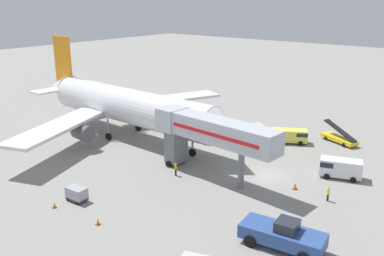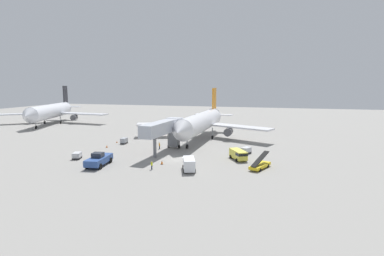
# 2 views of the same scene
# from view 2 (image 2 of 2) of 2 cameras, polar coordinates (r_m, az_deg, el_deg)

# --- Properties ---
(ground_plane) EXTENTS (300.00, 300.00, 0.00)m
(ground_plane) POSITION_cam_2_polar(r_m,az_deg,el_deg) (63.58, -3.16, -5.99)
(ground_plane) COLOR gray
(airplane_at_gate) EXTENTS (40.62, 41.18, 14.44)m
(airplane_at_gate) POSITION_cam_2_polar(r_m,az_deg,el_deg) (86.19, 1.84, 1.15)
(airplane_at_gate) COLOR silver
(airplane_at_gate) RESTS_ON ground
(jet_bridge) EXTENTS (4.49, 17.06, 7.45)m
(jet_bridge) POSITION_cam_2_polar(r_m,az_deg,el_deg) (69.42, -5.20, -0.11)
(jet_bridge) COLOR #B2B7C1
(jet_bridge) RESTS_ON ground
(pushback_tug) EXTENTS (3.76, 7.51, 2.67)m
(pushback_tug) POSITION_cam_2_polar(r_m,az_deg,el_deg) (61.24, -17.22, -5.73)
(pushback_tug) COLOR #2D4C8E
(pushback_tug) RESTS_ON ground
(belt_loader_truck) EXTENTS (3.90, 6.03, 2.90)m
(belt_loader_truck) POSITION_cam_2_polar(r_m,az_deg,el_deg) (58.11, 12.74, -6.80)
(belt_loader_truck) COLOR yellow
(belt_loader_truck) RESTS_ON ground
(service_van_outer_right) EXTENTS (3.46, 5.16, 2.28)m
(service_van_outer_right) POSITION_cam_2_polar(r_m,az_deg,el_deg) (55.48, -0.58, -6.73)
(service_van_outer_right) COLOR white
(service_van_outer_right) RESTS_ON ground
(service_van_near_center) EXTENTS (4.37, 5.47, 2.04)m
(service_van_near_center) POSITION_cam_2_polar(r_m,az_deg,el_deg) (63.82, 8.79, -4.94)
(service_van_near_center) COLOR #E5DB4C
(service_van_near_center) RESTS_ON ground
(baggage_cart_rear_right) EXTENTS (2.38, 2.62, 1.46)m
(baggage_cart_rear_right) POSITION_cam_2_polar(r_m,az_deg,el_deg) (69.76, 10.21, -4.14)
(baggage_cart_rear_right) COLOR #38383D
(baggage_cart_rear_right) RESTS_ON ground
(baggage_cart_mid_left) EXTENTS (1.50, 2.28, 1.52)m
(baggage_cart_mid_left) POSITION_cam_2_polar(r_m,az_deg,el_deg) (81.97, -12.74, -2.34)
(baggage_cart_mid_left) COLOR #38383D
(baggage_cart_mid_left) RESTS_ON ground
(baggage_cart_far_left) EXTENTS (2.17, 2.63, 1.35)m
(baggage_cart_far_left) POSITION_cam_2_polar(r_m,az_deg,el_deg) (68.48, -20.92, -4.85)
(baggage_cart_far_left) COLOR #38383D
(baggage_cart_far_left) RESTS_ON ground
(ground_crew_worker_foreground) EXTENTS (0.45, 0.45, 1.68)m
(ground_crew_worker_foreground) POSITION_cam_2_polar(r_m,az_deg,el_deg) (73.73, -6.18, -3.32)
(ground_crew_worker_foreground) COLOR #1E2333
(ground_crew_worker_foreground) RESTS_ON ground
(ground_crew_worker_midground) EXTENTS (0.43, 0.43, 1.61)m
(ground_crew_worker_midground) POSITION_cam_2_polar(r_m,az_deg,el_deg) (56.58, -7.63, -6.97)
(ground_crew_worker_midground) COLOR #1E2333
(ground_crew_worker_midground) RESTS_ON ground
(safety_cone_alpha) EXTENTS (0.39, 0.39, 0.60)m
(safety_cone_alpha) POSITION_cam_2_polar(r_m,az_deg,el_deg) (83.69, -14.03, -2.54)
(safety_cone_alpha) COLOR black
(safety_cone_alpha) RESTS_ON ground
(safety_cone_bravo) EXTENTS (0.42, 0.42, 0.65)m
(safety_cone_bravo) POSITION_cam_2_polar(r_m,az_deg,el_deg) (78.15, -15.81, -3.35)
(safety_cone_bravo) COLOR black
(safety_cone_bravo) RESTS_ON ground
(safety_cone_charlie) EXTENTS (0.51, 0.51, 0.77)m
(safety_cone_charlie) POSITION_cam_2_polar(r_m,az_deg,el_deg) (60.09, -5.71, -6.49)
(safety_cone_charlie) COLOR black
(safety_cone_charlie) RESTS_ON ground
(airplane_background) EXTENTS (43.22, 39.31, 14.94)m
(airplane_background) POSITION_cam_2_polar(r_m,az_deg,el_deg) (131.58, -25.08, 2.90)
(airplane_background) COLOR silver
(airplane_background) RESTS_ON ground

